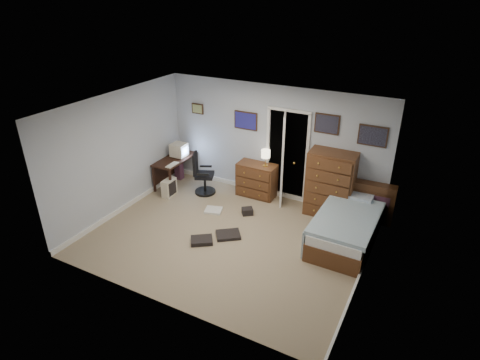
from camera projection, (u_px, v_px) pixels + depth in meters
name	position (u px, v px, depth m)	size (l,w,h in m)	color
floor	(228.00, 237.00, 7.63)	(5.00, 4.00, 0.02)	tan
computer_desk	(173.00, 164.00, 9.46)	(0.56, 1.17, 0.67)	black
crt_monitor	(179.00, 150.00, 9.39)	(0.35, 0.33, 0.32)	beige
keyboard	(172.00, 165.00, 9.00)	(0.13, 0.36, 0.02)	beige
pc_tower	(169.00, 188.00, 9.04)	(0.19, 0.38, 0.40)	beige
office_chair	(202.00, 178.00, 9.09)	(0.62, 0.62, 0.98)	black
media_stack	(179.00, 163.00, 9.74)	(0.17, 0.17, 0.83)	maroon
low_dresser	(257.00, 180.00, 8.98)	(0.86, 0.43, 0.77)	#552D1A
table_lamp	(266.00, 154.00, 8.61)	(0.19, 0.19, 0.37)	gold
doorway	(292.00, 152.00, 8.85)	(0.96, 1.12, 2.05)	black
tall_dresser	(331.00, 184.00, 8.13)	(0.93, 0.55, 1.37)	#552D1A
headboard_bookcase	(370.00, 201.00, 7.99)	(0.93, 0.28, 0.82)	#552D1A
bed	(346.00, 227.00, 7.40)	(1.08, 1.97, 0.64)	#552D1A
wall_posters	(299.00, 125.00, 8.19)	(4.38, 0.04, 0.60)	#331E11
floor_clutter	(221.00, 227.00, 7.86)	(1.23, 1.68, 0.14)	black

